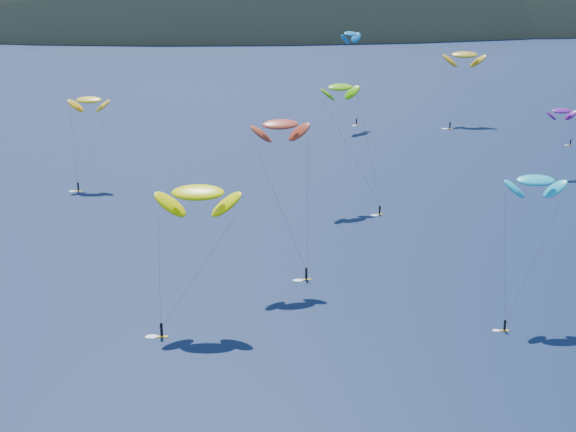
{
  "coord_description": "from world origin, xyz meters",
  "views": [
    {
      "loc": [
        -27.13,
        -36.75,
        47.24
      ],
      "look_at": [
        -14.44,
        80.0,
        9.0
      ],
      "focal_mm": 50.0,
      "sensor_mm": 36.0,
      "label": 1
    }
  ],
  "objects": [
    {
      "name": "island",
      "position": [
        39.4,
        562.36,
        -10.74
      ],
      "size": [
        730.0,
        300.0,
        210.0
      ],
      "color": "#3D3526",
      "rests_on": "ground"
    },
    {
      "name": "kitesurfer_4",
      "position": [
        15.89,
        193.45,
        25.94
      ],
      "size": [
        8.91,
        9.38,
        28.47
      ],
      "rotation": [
        0.0,
        0.0,
        0.86
      ],
      "color": "orange",
      "rests_on": "ground"
    },
    {
      "name": "kitesurfer_2",
      "position": [
        -28.02,
        65.17,
        17.5
      ],
      "size": [
        11.71,
        9.91,
        20.52
      ],
      "rotation": [
        0.0,
        0.0,
        -0.11
      ],
      "color": "orange",
      "rests_on": "ground"
    },
    {
      "name": "kitesurfer_1",
      "position": [
        -50.96,
        136.39,
        17.98
      ],
      "size": [
        8.92,
        10.51,
        20.39
      ],
      "rotation": [
        0.0,
        0.0,
        -0.14
      ],
      "color": "orange",
      "rests_on": "ground"
    },
    {
      "name": "kitesurfer_5",
      "position": [
        17.04,
        62.5,
        18.55
      ],
      "size": [
        10.15,
        9.49,
        20.79
      ],
      "rotation": [
        0.0,
        0.0,
        -0.12
      ],
      "color": "orange",
      "rests_on": "ground"
    },
    {
      "name": "kitesurfer_6",
      "position": [
        53.01,
        133.24,
        14.11
      ],
      "size": [
        8.77,
        11.55,
        16.07
      ],
      "rotation": [
        0.0,
        0.0,
        0.06
      ],
      "color": "orange",
      "rests_on": "ground"
    },
    {
      "name": "kitesurfer_3",
      "position": [
        -0.2,
        116.98,
        22.83
      ],
      "size": [
        11.53,
        14.26,
        25.16
      ],
      "rotation": [
        0.0,
        0.0,
        0.39
      ],
      "color": "orange",
      "rests_on": "ground"
    },
    {
      "name": "kitesurfer_9",
      "position": [
        -15.58,
        80.11,
        23.28
      ],
      "size": [
        9.03,
        7.31,
        25.72
      ],
      "rotation": [
        0.0,
        0.0,
        0.16
      ],
      "color": "orange",
      "rests_on": "ground"
    },
    {
      "name": "kitesurfer_11",
      "position": [
        49.8,
        193.47,
        19.64
      ],
      "size": [
        13.75,
        15.38,
        22.95
      ],
      "rotation": [
        0.0,
        0.0,
        -0.21
      ],
      "color": "orange",
      "rests_on": "ground"
    }
  ]
}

